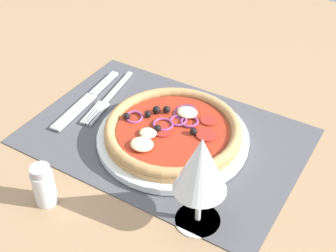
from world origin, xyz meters
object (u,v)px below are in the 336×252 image
object	(u,v)px
pizza	(173,130)
fork	(107,100)
wine_glass	(201,167)
pepper_shaker	(44,185)
plate	(173,138)
knife	(87,100)

from	to	relation	value
pizza	fork	bearing A→B (deg)	-11.77
pizza	wine_glass	distance (cm)	18.75
pizza	pepper_shaker	bearing A→B (deg)	67.00
pizza	fork	world-z (taller)	pizza
pepper_shaker	plate	bearing A→B (deg)	-113.13
knife	wine_glass	bearing A→B (deg)	60.68
fork	pepper_shaker	world-z (taller)	pepper_shaker
plate	knife	bearing A→B (deg)	-4.02
plate	knife	xyz separation A→B (cm)	(19.47, -1.37, -0.32)
pizza	fork	xyz separation A→B (cm)	(16.25, -3.39, -2.02)
plate	wine_glass	distance (cm)	19.45
knife	pizza	bearing A→B (deg)	80.93
fork	pepper_shaker	bearing A→B (deg)	7.83
plate	pepper_shaker	size ratio (longest dim) A/B	3.77
pizza	pepper_shaker	xyz separation A→B (cm)	(8.83, 20.81, 0.61)
pizza	wine_glass	world-z (taller)	wine_glass
plate	pepper_shaker	xyz separation A→B (cm)	(8.88, 20.80, 2.28)
fork	pepper_shaker	distance (cm)	25.44
pepper_shaker	fork	bearing A→B (deg)	-72.95
fork	pepper_shaker	size ratio (longest dim) A/B	2.69
fork	knife	distance (cm)	3.76
pizza	fork	size ratio (longest dim) A/B	1.26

